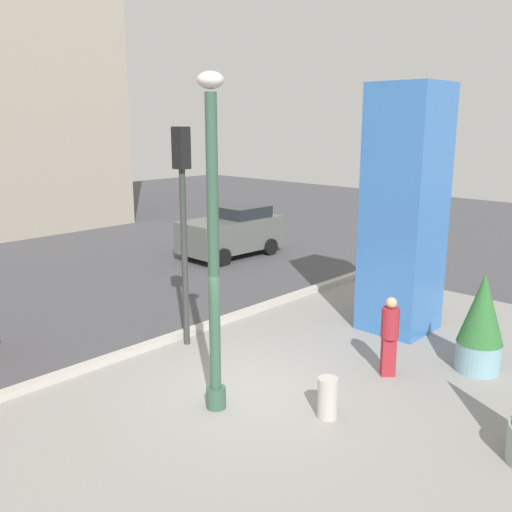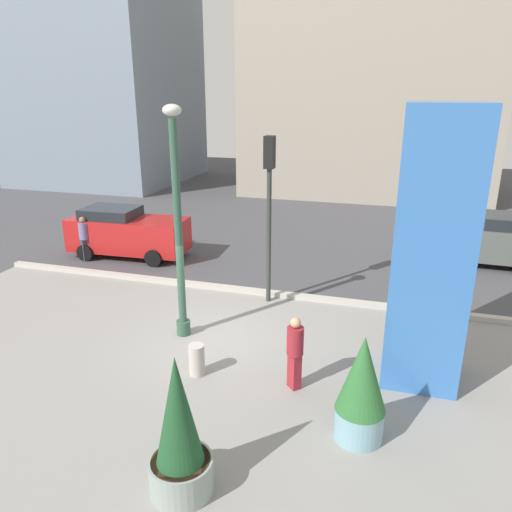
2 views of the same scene
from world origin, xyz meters
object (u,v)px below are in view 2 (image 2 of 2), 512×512
Objects in this scene: potted_plant_curbside at (179,436)px; concrete_bollard at (197,360)px; pedestrian_crossing at (84,236)px; potted_plant_mid_plaza at (361,389)px; car_curb_west at (127,232)px; pedestrian_by_curb at (295,350)px; car_passing_lane at (490,239)px; art_pillar_blue at (431,252)px; traffic_light_far_side at (269,194)px; lamp_post at (178,231)px.

potted_plant_curbside is 3.28× the size of concrete_bollard.
potted_plant_curbside is at bearing -48.49° from pedestrian_crossing.
potted_plant_mid_plaza is 12.59m from car_curb_west.
pedestrian_by_curb reaches higher than concrete_bollard.
potted_plant_curbside is 1.44× the size of pedestrian_crossing.
potted_plant_mid_plaza is at bearing -39.86° from pedestrian_by_curb.
car_curb_west reaches higher than car_passing_lane.
car_passing_lane reaches higher than pedestrian_by_curb.
art_pillar_blue is at bearing -21.64° from pedestrian_crossing.
potted_plant_curbside is at bearing -71.10° from concrete_bollard.
car_passing_lane is at bearing 53.47° from concrete_bollard.
car_passing_lane is (7.46, 10.07, 0.57)m from concrete_bollard.
pedestrian_by_curb is (-5.23, -9.95, -0.01)m from car_passing_lane.
car_passing_lane is (6.97, 5.65, -2.40)m from traffic_light_far_side.
traffic_light_far_side is (-3.23, 5.54, 2.28)m from potted_plant_mid_plaza.
potted_plant_mid_plaza is at bearing 38.65° from potted_plant_curbside.
potted_plant_mid_plaza is 0.86× the size of potted_plant_curbside.
potted_plant_curbside is at bearing -128.95° from art_pillar_blue.
pedestrian_crossing reaches higher than concrete_bollard.
potted_plant_mid_plaza is 0.53× the size of car_passing_lane.
traffic_light_far_side is 2.96× the size of pedestrian_by_curb.
car_curb_west is 13.68m from car_passing_lane.
car_curb_west is 2.73× the size of pedestrian_by_curb.
car_passing_lane is (3.74, 11.19, -0.12)m from potted_plant_mid_plaza.
art_pillar_blue is 12.26m from car_curb_west.
traffic_light_far_side is at bearing 83.68° from concrete_bollard.
car_curb_west is at bearing 157.78° from traffic_light_far_side.
traffic_light_far_side reaches higher than car_passing_lane.
pedestrian_by_curb is (8.11, -6.90, -0.03)m from car_curb_west.
art_pillar_blue is (5.91, -0.31, 0.12)m from lamp_post.
concrete_bollard is at bearing 163.19° from potted_plant_mid_plaza.
lamp_post reaches higher than potted_plant_curbside.
car_curb_west is 1.56m from pedestrian_crossing.
car_curb_west is at bearing 124.29° from potted_plant_curbside.
car_passing_lane is 2.38× the size of pedestrian_by_curb.
lamp_post is 2.78× the size of potted_plant_mid_plaza.
potted_plant_curbside is (2.20, -4.90, -1.80)m from lamp_post.
pedestrian_crossing is (-7.16, 6.11, 0.58)m from concrete_bollard.
potted_plant_mid_plaza is 6.81m from traffic_light_far_side.
art_pillar_blue reaches higher than car_passing_lane.
car_curb_west is 1.15× the size of car_passing_lane.
potted_plant_curbside reaches higher than potted_plant_mid_plaza.
concrete_bollard is 12.54m from car_passing_lane.
pedestrian_crossing is 1.02× the size of pedestrian_by_curb.
pedestrian_crossing reaches higher than pedestrian_by_curb.
pedestrian_crossing is at bearing 143.79° from lamp_post.
concrete_bollard is 0.44× the size of pedestrian_crossing.
potted_plant_mid_plaza is 1.26× the size of pedestrian_by_curb.
art_pillar_blue is 5.30m from traffic_light_far_side.
traffic_light_far_side reaches higher than pedestrian_by_curb.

